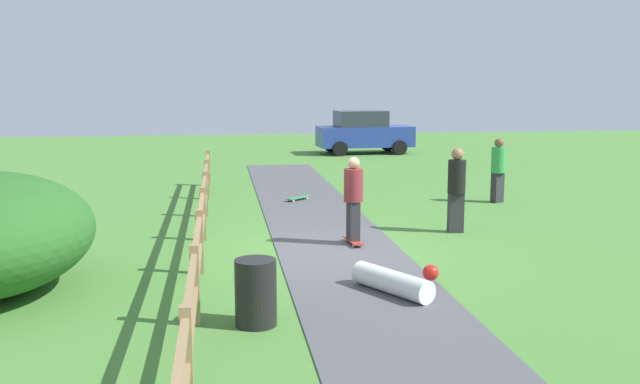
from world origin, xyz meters
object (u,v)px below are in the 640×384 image
skater_fallen (395,281)px  bystander_black (457,186)px  bystander_green (498,167)px  parked_car_blue (364,132)px  skateboard_loose (298,198)px  skater_riding (353,196)px  trash_bin (256,292)px

skater_fallen → bystander_black: bystander_black is taller
bystander_green → parked_car_blue: (-0.95, 13.15, 0.01)m
skateboard_loose → parked_car_blue: parked_car_blue is taller
skater_riding → parked_car_blue: parked_car_blue is taller
skater_riding → bystander_green: 6.47m
skater_fallen → parked_car_blue: (3.80, 20.81, 0.76)m
skater_riding → parked_car_blue: size_ratio=0.41×
trash_bin → skater_riding: size_ratio=0.52×
skater_fallen → bystander_green: bearing=58.2°
trash_bin → skater_fallen: (2.19, 1.10, -0.25)m
parked_car_blue → trash_bin: bearing=-105.3°
trash_bin → parked_car_blue: bearing=74.7°
skater_riding → skater_fallen: size_ratio=1.19×
trash_bin → skater_fallen: bearing=26.7°
skater_riding → bystander_black: (2.41, 0.86, 0.02)m
skater_riding → bystander_green: (4.77, 4.36, -0.04)m
bystander_green → parked_car_blue: parked_car_blue is taller
trash_bin → skater_fallen: 2.46m
parked_car_blue → skateboard_loose: bearing=-109.6°
skater_fallen → bystander_black: (2.38, 4.16, 0.81)m
skater_riding → parked_car_blue: (3.82, 17.52, -0.03)m
skater_riding → bystander_black: bystander_black is taller
skater_fallen → bystander_green: size_ratio=0.85×
skater_fallen → bystander_black: size_ratio=0.80×
trash_bin → parked_car_blue: parked_car_blue is taller
bystander_green → skateboard_loose: bearing=169.5°
trash_bin → parked_car_blue: 22.72m
skateboard_loose → bystander_green: (5.27, -0.97, 0.86)m
skater_fallen → skateboard_loose: skater_fallen is taller
bystander_black → bystander_green: bearing=56.0°
trash_bin → skater_riding: (2.16, 4.40, 0.54)m
bystander_black → parked_car_blue: size_ratio=0.42×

